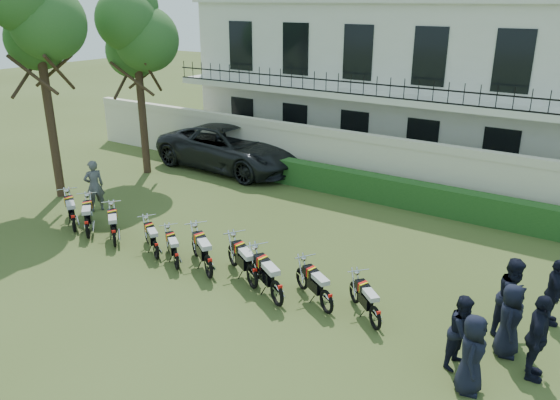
{
  "coord_description": "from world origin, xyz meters",
  "views": [
    {
      "loc": [
        8.52,
        -10.86,
        7.15
      ],
      "look_at": [
        -0.35,
        2.5,
        1.23
      ],
      "focal_mm": 35.0,
      "sensor_mm": 36.0,
      "label": 1
    }
  ],
  "objects_px": {
    "motorcycle_1": "(87,224)",
    "motorcycle_4": "(176,256)",
    "motorcycle_0": "(73,218)",
    "motorcycle_6": "(252,271)",
    "motorcycle_9": "(376,313)",
    "tree_west_near": "(136,32)",
    "motorcycle_8": "(327,296)",
    "motorcycle_3": "(156,245)",
    "motorcycle_7": "(277,287)",
    "officer_0": "(472,354)",
    "officer_1": "(463,332)",
    "officer_3": "(510,320)",
    "officer_5": "(554,292)",
    "officer_2": "(537,338)",
    "officer_4": "(513,297)",
    "tree_west_mid": "(35,14)",
    "motorcycle_2": "(114,233)",
    "suv": "(231,148)",
    "motorcycle_5": "(208,261)",
    "inspector": "(94,186)"
  },
  "relations": [
    {
      "from": "tree_west_mid",
      "to": "officer_3",
      "type": "xyz_separation_m",
      "value": [
        16.55,
        -0.99,
        -5.85
      ]
    },
    {
      "from": "motorcycle_1",
      "to": "officer_2",
      "type": "distance_m",
      "value": 13.0
    },
    {
      "from": "tree_west_mid",
      "to": "motorcycle_5",
      "type": "bearing_deg",
      "value": -12.02
    },
    {
      "from": "motorcycle_4",
      "to": "motorcycle_1",
      "type": "bearing_deg",
      "value": 125.62
    },
    {
      "from": "inspector",
      "to": "tree_west_mid",
      "type": "bearing_deg",
      "value": -73.29
    },
    {
      "from": "tree_west_mid",
      "to": "tree_west_near",
      "type": "xyz_separation_m",
      "value": [
        0.5,
        4.0,
        -0.78
      ]
    },
    {
      "from": "motorcycle_0",
      "to": "motorcycle_1",
      "type": "relative_size",
      "value": 1.12
    },
    {
      "from": "officer_5",
      "to": "motorcycle_7",
      "type": "bearing_deg",
      "value": 100.84
    },
    {
      "from": "motorcycle_7",
      "to": "motorcycle_6",
      "type": "bearing_deg",
      "value": 101.16
    },
    {
      "from": "motorcycle_6",
      "to": "motorcycle_9",
      "type": "distance_m",
      "value": 3.46
    },
    {
      "from": "motorcycle_1",
      "to": "motorcycle_9",
      "type": "height_order",
      "value": "motorcycle_1"
    },
    {
      "from": "motorcycle_8",
      "to": "officer_1",
      "type": "relative_size",
      "value": 1.02
    },
    {
      "from": "tree_west_mid",
      "to": "motorcycle_0",
      "type": "height_order",
      "value": "tree_west_mid"
    },
    {
      "from": "motorcycle_9",
      "to": "officer_3",
      "type": "distance_m",
      "value": 2.82
    },
    {
      "from": "motorcycle_8",
      "to": "motorcycle_9",
      "type": "distance_m",
      "value": 1.26
    },
    {
      "from": "motorcycle_1",
      "to": "motorcycle_4",
      "type": "height_order",
      "value": "motorcycle_1"
    },
    {
      "from": "inspector",
      "to": "motorcycle_0",
      "type": "bearing_deg",
      "value": 53.71
    },
    {
      "from": "motorcycle_8",
      "to": "officer_2",
      "type": "bearing_deg",
      "value": -56.09
    },
    {
      "from": "suv",
      "to": "officer_4",
      "type": "height_order",
      "value": "suv"
    },
    {
      "from": "motorcycle_2",
      "to": "officer_4",
      "type": "height_order",
      "value": "officer_4"
    },
    {
      "from": "motorcycle_1",
      "to": "motorcycle_0",
      "type": "bearing_deg",
      "value": 126.27
    },
    {
      "from": "motorcycle_8",
      "to": "officer_5",
      "type": "height_order",
      "value": "officer_5"
    },
    {
      "from": "motorcycle_3",
      "to": "motorcycle_4",
      "type": "xyz_separation_m",
      "value": [
        0.94,
        -0.15,
        -0.01
      ]
    },
    {
      "from": "motorcycle_6",
      "to": "motorcycle_4",
      "type": "bearing_deg",
      "value": 128.59
    },
    {
      "from": "motorcycle_9",
      "to": "officer_0",
      "type": "distance_m",
      "value": 2.56
    },
    {
      "from": "motorcycle_3",
      "to": "officer_3",
      "type": "bearing_deg",
      "value": -52.41
    },
    {
      "from": "inspector",
      "to": "motorcycle_2",
      "type": "bearing_deg",
      "value": 83.18
    },
    {
      "from": "tree_west_mid",
      "to": "officer_4",
      "type": "bearing_deg",
      "value": -0.49
    },
    {
      "from": "motorcycle_9",
      "to": "officer_2",
      "type": "distance_m",
      "value": 3.35
    },
    {
      "from": "motorcycle_5",
      "to": "motorcycle_0",
      "type": "bearing_deg",
      "value": 124.7
    },
    {
      "from": "motorcycle_6",
      "to": "officer_2",
      "type": "distance_m",
      "value": 6.79
    },
    {
      "from": "officer_2",
      "to": "officer_4",
      "type": "xyz_separation_m",
      "value": [
        -0.74,
        1.37,
        0.0
      ]
    },
    {
      "from": "tree_west_near",
      "to": "motorcycle_8",
      "type": "distance_m",
      "value": 14.43
    },
    {
      "from": "officer_0",
      "to": "officer_1",
      "type": "height_order",
      "value": "officer_0"
    },
    {
      "from": "tree_west_mid",
      "to": "motorcycle_8",
      "type": "distance_m",
      "value": 14.14
    },
    {
      "from": "officer_3",
      "to": "officer_0",
      "type": "bearing_deg",
      "value": 160.49
    },
    {
      "from": "motorcycle_5",
      "to": "officer_2",
      "type": "relative_size",
      "value": 0.97
    },
    {
      "from": "officer_2",
      "to": "officer_3",
      "type": "distance_m",
      "value": 0.81
    },
    {
      "from": "motorcycle_9",
      "to": "inspector",
      "type": "bearing_deg",
      "value": 124.3
    },
    {
      "from": "motorcycle_4",
      "to": "officer_3",
      "type": "xyz_separation_m",
      "value": [
        8.56,
        1.06,
        0.39
      ]
    },
    {
      "from": "inspector",
      "to": "officer_5",
      "type": "bearing_deg",
      "value": 117.43
    },
    {
      "from": "inspector",
      "to": "officer_0",
      "type": "bearing_deg",
      "value": 103.61
    },
    {
      "from": "tree_west_near",
      "to": "officer_0",
      "type": "bearing_deg",
      "value": -22.84
    },
    {
      "from": "officer_1",
      "to": "officer_2",
      "type": "bearing_deg",
      "value": -60.31
    },
    {
      "from": "tree_west_near",
      "to": "officer_1",
      "type": "xyz_separation_m",
      "value": [
        15.35,
        -5.92,
        -5.08
      ]
    },
    {
      "from": "officer_1",
      "to": "motorcycle_6",
      "type": "bearing_deg",
      "value": 100.3
    },
    {
      "from": "motorcycle_6",
      "to": "motorcycle_2",
      "type": "bearing_deg",
      "value": 124.12
    },
    {
      "from": "motorcycle_9",
      "to": "tree_west_mid",
      "type": "bearing_deg",
      "value": 124.4
    },
    {
      "from": "suv",
      "to": "officer_2",
      "type": "relative_size",
      "value": 3.74
    },
    {
      "from": "motorcycle_3",
      "to": "motorcycle_7",
      "type": "relative_size",
      "value": 0.85
    }
  ]
}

